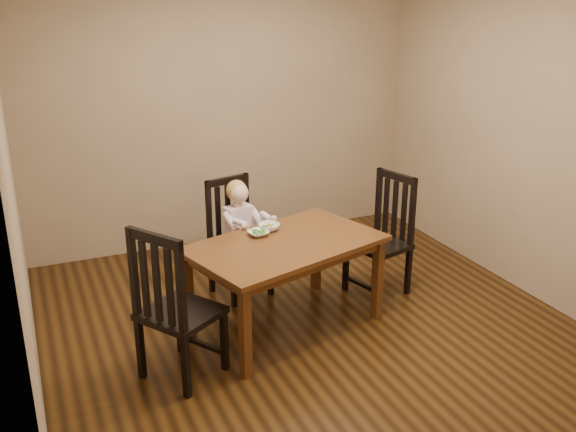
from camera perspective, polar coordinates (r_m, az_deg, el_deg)
name	(u,v)px	position (r m, az deg, el deg)	size (l,w,h in m)	color
room	(309,159)	(4.67, 1.86, 5.11)	(4.01, 4.01, 2.71)	#44280E
dining_table	(285,252)	(4.86, -0.24, -3.22)	(1.62, 1.23, 0.72)	#4D2F12
chair_child	(237,239)	(5.51, -4.58, -2.10)	(0.52, 0.51, 1.01)	black
chair_left	(174,308)	(4.34, -10.06, -8.06)	(0.64, 0.65, 1.11)	black
chair_right	(383,237)	(5.56, 8.42, -1.85)	(0.53, 0.55, 1.05)	black
toddler	(240,226)	(5.42, -4.32, -0.93)	(0.31, 0.39, 0.53)	silver
bowl_peas	(258,233)	(4.95, -2.65, -1.53)	(0.16, 0.16, 0.04)	white
bowl_veg	(269,227)	(5.05, -1.69, -0.98)	(0.17, 0.17, 0.05)	white
fork	(256,232)	(4.90, -2.89, -1.44)	(0.11, 0.09, 0.05)	silver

